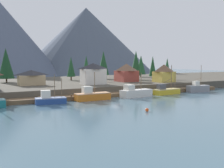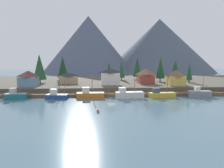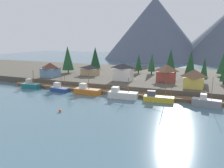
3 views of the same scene
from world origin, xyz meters
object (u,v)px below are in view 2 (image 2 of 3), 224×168
at_px(house_white, 110,77).
at_px(conifer_far_right, 174,71).
at_px(conifer_mid_right, 109,70).
at_px(fishing_boat_teal, 15,95).
at_px(fishing_boat_white, 129,94).
at_px(house_red, 146,76).
at_px(conifer_back_right, 40,67).
at_px(conifer_centre, 137,67).
at_px(house_yellow, 176,77).
at_px(conifer_far_left, 176,68).
at_px(conifer_near_left, 63,67).
at_px(conifer_mid_left, 160,68).
at_px(fishing_boat_grey, 199,93).
at_px(fishing_boat_yellow, 161,94).
at_px(fishing_boat_blue, 56,96).
at_px(channel_buoy, 98,111).
at_px(house_tan, 69,78).
at_px(conifer_near_right, 121,69).
at_px(conifer_back_left, 189,72).
at_px(fishing_boat_orange, 90,95).
at_px(house_blue, 28,78).

height_order(house_white, conifer_far_right, conifer_far_right).
relative_size(house_white, conifer_mid_right, 0.85).
xyz_separation_m(fishing_boat_teal, fishing_boat_white, (36.78, -0.51, 0.04)).
distance_m(house_white, house_red, 16.35).
relative_size(conifer_back_right, conifer_centre, 1.10).
bearing_deg(house_yellow, conifer_far_left, 69.78).
distance_m(conifer_centre, conifer_far_left, 21.44).
relative_size(conifer_near_left, conifer_far_left, 1.19).
bearing_deg(conifer_mid_left, fishing_boat_grey, -77.29).
relative_size(fishing_boat_teal, fishing_boat_yellow, 0.79).
height_order(fishing_boat_blue, channel_buoy, fishing_boat_blue).
relative_size(fishing_boat_blue, conifer_mid_right, 0.80).
distance_m(fishing_boat_teal, house_tan, 25.89).
bearing_deg(fishing_boat_teal, conifer_near_right, 39.90).
distance_m(conifer_mid_left, conifer_back_right, 53.81).
relative_size(fishing_boat_yellow, conifer_near_left, 0.76).
distance_m(conifer_back_left, conifer_back_right, 65.34).
relative_size(fishing_boat_grey, channel_buoy, 12.05).
relative_size(fishing_boat_blue, house_yellow, 1.11).
bearing_deg(conifer_mid_right, conifer_centre, 3.24).
xyz_separation_m(house_red, conifer_near_left, (-37.99, 16.43, 3.29)).
relative_size(fishing_boat_white, house_tan, 1.18).
height_order(house_yellow, channel_buoy, house_yellow).
bearing_deg(fishing_boat_teal, house_red, 20.36).
bearing_deg(conifer_back_right, house_yellow, -11.91).
bearing_deg(fishing_boat_grey, fishing_boat_orange, -174.10).
xyz_separation_m(fishing_boat_yellow, conifer_far_left, (19.62, 39.99, 7.02)).
bearing_deg(conifer_far_right, conifer_centre, 133.52).
bearing_deg(house_tan, channel_buoy, -72.68).
distance_m(house_yellow, conifer_far_right, 10.83).
distance_m(house_white, conifer_near_right, 21.41).
bearing_deg(channel_buoy, house_tan, 107.32).
relative_size(fishing_boat_orange, conifer_near_right, 0.95).
bearing_deg(conifer_near_left, house_white, -43.78).
height_order(fishing_boat_teal, conifer_far_left, conifer_far_left).
bearing_deg(conifer_back_right, fishing_boat_grey, -21.54).
distance_m(conifer_centre, channel_buoy, 59.57).
distance_m(fishing_boat_teal, house_white, 35.30).
bearing_deg(conifer_far_left, house_red, -136.17).
bearing_deg(house_blue, fishing_boat_blue, -43.28).
height_order(fishing_boat_yellow, conifer_mid_left, conifer_mid_left).
relative_size(conifer_back_right, channel_buoy, 17.87).
bearing_deg(channel_buoy, house_blue, 130.48).
bearing_deg(conifer_far_right, house_tan, -179.49).
relative_size(fishing_boat_yellow, house_red, 1.25).
height_order(fishing_boat_blue, fishing_boat_yellow, fishing_boat_yellow).
xyz_separation_m(fishing_boat_grey, conifer_far_right, (-0.89, 21.94, 6.64)).
bearing_deg(fishing_boat_white, house_tan, 131.33).
bearing_deg(fishing_boat_grey, house_blue, 175.14).
bearing_deg(conifer_centre, conifer_far_left, 9.04).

